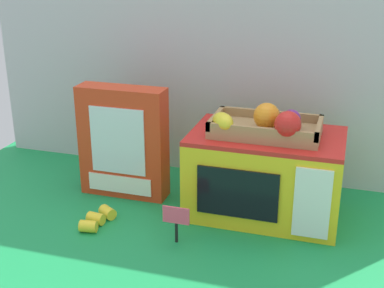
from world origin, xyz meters
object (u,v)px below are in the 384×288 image
toy_microwave (265,174)px  loose_toy_banana (97,219)px  cookie_set_box (123,142)px  price_sign (176,219)px  food_groups_crate (267,125)px

toy_microwave → loose_toy_banana: toy_microwave is taller
toy_microwave → loose_toy_banana: 0.48m
toy_microwave → cookie_set_box: bearing=-179.7°
cookie_set_box → loose_toy_banana: 0.25m
loose_toy_banana → price_sign: bearing=-6.0°
cookie_set_box → price_sign: size_ratio=3.33×
toy_microwave → price_sign: toy_microwave is taller
toy_microwave → loose_toy_banana: size_ratio=3.15×
food_groups_crate → price_sign: 0.34m
price_sign → loose_toy_banana: price_sign is taller
toy_microwave → loose_toy_banana: (-0.42, -0.20, -0.10)m
cookie_set_box → loose_toy_banana: bearing=-88.4°
food_groups_crate → price_sign: size_ratio=2.92×
cookie_set_box → loose_toy_banana: cookie_set_box is taller
food_groups_crate → loose_toy_banana: 0.52m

